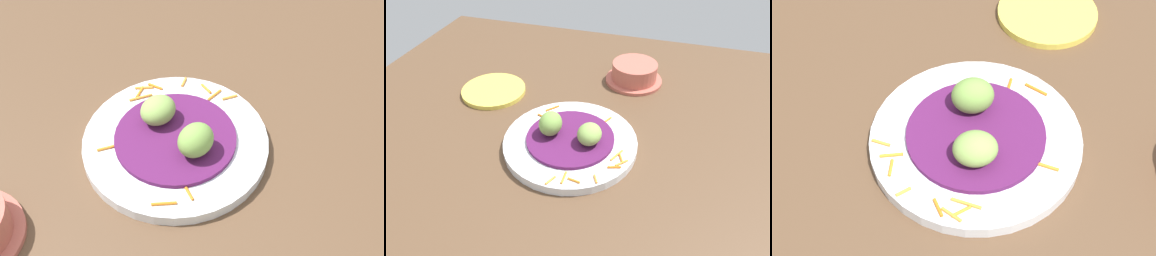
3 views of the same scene
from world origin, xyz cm
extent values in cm
cube|color=brown|center=(0.00, 0.00, 1.00)|extent=(110.00, 110.00, 2.00)
cylinder|color=silver|center=(-2.62, 0.42, 2.89)|extent=(26.32, 26.32, 1.77)
cylinder|color=#51194C|center=(-2.62, 0.42, 4.13)|extent=(17.26, 17.26, 0.71)
cylinder|color=orange|center=(-8.07, -7.70, 3.97)|extent=(1.82, 3.07, 0.40)
cylinder|color=orange|center=(-6.62, 10.51, 3.97)|extent=(2.34, 0.78, 0.40)
cylinder|color=orange|center=(5.47, -5.37, 3.97)|extent=(2.13, 1.11, 0.40)
cylinder|color=orange|center=(-12.58, 5.33, 3.97)|extent=(2.43, 1.10, 0.40)
cylinder|color=orange|center=(-12.34, 2.13, 3.97)|extent=(1.88, 3.41, 0.40)
cylinder|color=orange|center=(-2.74, 11.64, 3.97)|extent=(1.38, 2.33, 0.40)
cylinder|color=orange|center=(-13.62, 3.90, 3.97)|extent=(2.15, 2.27, 0.40)
cylinder|color=orange|center=(-10.11, 9.13, 3.97)|extent=(1.23, 1.90, 0.40)
cylinder|color=orange|center=(4.27, -8.72, 3.97)|extent=(2.44, 2.73, 0.40)
cylinder|color=orange|center=(-4.75, 10.40, 3.97)|extent=(0.45, 2.83, 0.40)
cylinder|color=orange|center=(-13.33, 2.82, 3.97)|extent=(1.39, 2.43, 0.40)
ellipsoid|color=#84A851|center=(-6.61, 0.54, 6.45)|extent=(4.71, 5.42, 3.93)
ellipsoid|color=#759E47|center=(1.37, 0.30, 6.81)|extent=(4.62, 5.47, 4.65)
cylinder|color=#E0CC4C|center=(21.11, -13.52, 2.53)|extent=(15.15, 15.15, 1.05)
camera|label=1|loc=(33.88, -33.68, 60.02)|focal=49.67mm
camera|label=2|loc=(-19.80, 51.85, 49.69)|focal=33.96mm
camera|label=3|loc=(-46.87, 5.65, 59.63)|focal=54.23mm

